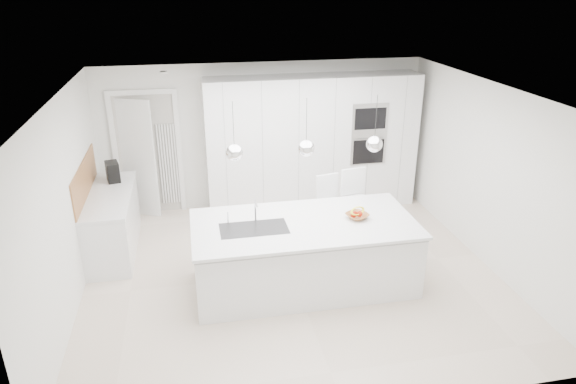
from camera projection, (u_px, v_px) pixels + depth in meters
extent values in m
plane|color=beige|center=(292.00, 274.00, 7.05)|extent=(5.50, 5.50, 0.00)
plane|color=white|center=(263.00, 136.00, 8.83)|extent=(5.50, 0.00, 5.50)
plane|color=white|center=(66.00, 207.00, 6.08)|extent=(0.00, 5.00, 5.00)
plane|color=white|center=(293.00, 93.00, 6.09)|extent=(5.50, 5.50, 0.00)
cube|color=white|center=(312.00, 144.00, 8.74)|extent=(3.60, 0.60, 2.30)
cube|color=white|center=(132.00, 159.00, 8.46)|extent=(0.76, 0.38, 2.00)
cube|color=white|center=(113.00, 223.00, 7.53)|extent=(0.60, 1.80, 0.86)
cube|color=white|center=(109.00, 195.00, 7.36)|extent=(0.62, 1.82, 0.04)
cube|color=#A96F3E|center=(85.00, 179.00, 7.20)|extent=(0.02, 1.80, 0.50)
cube|color=white|center=(305.00, 257.00, 6.64)|extent=(2.80, 1.20, 0.86)
cube|color=white|center=(304.00, 224.00, 6.51)|extent=(2.84, 1.40, 0.04)
cylinder|color=white|center=(255.00, 211.00, 6.47)|extent=(0.02, 0.02, 0.30)
sphere|color=white|center=(234.00, 153.00, 5.91)|extent=(0.20, 0.20, 0.20)
sphere|color=white|center=(306.00, 148.00, 6.07)|extent=(0.20, 0.20, 0.20)
sphere|color=white|center=(374.00, 144.00, 6.22)|extent=(0.20, 0.20, 0.20)
imported|color=#A96F3E|center=(357.00, 216.00, 6.59)|extent=(0.37, 0.37, 0.07)
cube|color=black|center=(113.00, 172.00, 7.77)|extent=(0.24, 0.31, 0.30)
sphere|color=#AB1C09|center=(354.00, 215.00, 6.55)|extent=(0.08, 0.08, 0.08)
sphere|color=#AB1C09|center=(359.00, 214.00, 6.57)|extent=(0.08, 0.08, 0.08)
sphere|color=#AB1C09|center=(355.00, 214.00, 6.58)|extent=(0.07, 0.07, 0.07)
torus|color=yellow|center=(358.00, 211.00, 6.53)|extent=(0.24, 0.18, 0.22)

